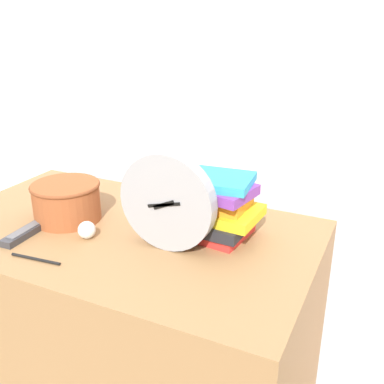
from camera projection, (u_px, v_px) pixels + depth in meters
name	position (u px, v px, depth m)	size (l,w,h in m)	color
wall_back	(182.00, 58.00, 1.53)	(6.00, 0.04, 2.40)	silver
desk	(128.00, 328.00, 1.49)	(1.16, 0.68, 0.73)	olive
desk_clock	(167.00, 202.00, 1.20)	(0.27, 0.04, 0.27)	#99999E
book_stack	(216.00, 207.00, 1.29)	(0.26, 0.20, 0.19)	red
basket	(67.00, 200.00, 1.40)	(0.21, 0.21, 0.12)	#994C28
tv_remote	(26.00, 232.00, 1.31)	(0.05, 0.17, 0.02)	#333338
crumpled_paper_ball	(87.00, 230.00, 1.30)	(0.05, 0.05, 0.05)	white
pen	(36.00, 259.00, 1.19)	(0.15, 0.02, 0.01)	black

